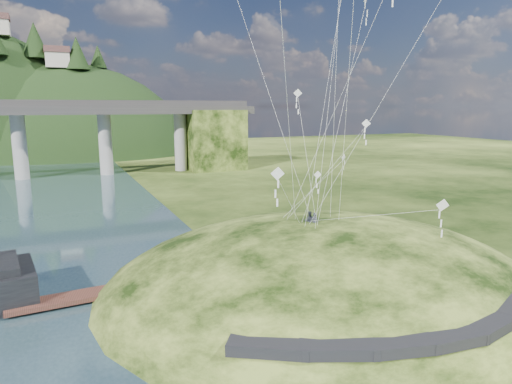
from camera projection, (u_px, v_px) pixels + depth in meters
name	position (u px, v px, depth m)	size (l,w,h in m)	color
ground	(238.00, 313.00, 30.82)	(320.00, 320.00, 0.00)	black
grass_hill	(323.00, 302.00, 36.08)	(36.00, 32.00, 13.00)	black
footpath	(432.00, 326.00, 24.65)	(22.29, 5.84, 0.83)	black
wooden_dock	(102.00, 292.00, 33.23)	(12.82, 2.95, 0.91)	#391D17
kite_flyers	(311.00, 212.00, 35.21)	(0.93, 1.26, 1.54)	#272C34
kite_swarm	(347.00, 48.00, 32.62)	(17.62, 17.37, 21.20)	silver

